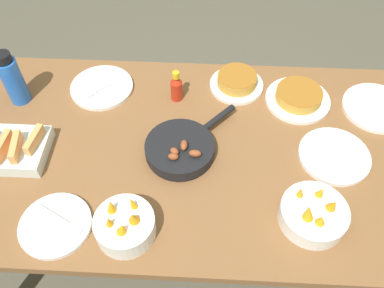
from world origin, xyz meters
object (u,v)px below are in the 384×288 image
object	(u,v)px
melon_tray	(0,148)
frittata_plate_side	(298,97)
frittata_plate_center	(237,82)
empty_plate_mid_edge	(376,108)
fruit_bowl_citrus	(313,214)
fruit_bowl_mango	(125,225)
hot_sauce_bottle	(176,87)
skillet	(181,149)
empty_plate_far_right	(334,156)
empty_plate_far_left	(56,225)
empty_plate_near_front	(102,87)
water_bottle	(12,79)

from	to	relation	value
melon_tray	frittata_plate_side	distance (m)	1.11
frittata_plate_center	empty_plate_mid_edge	size ratio (longest dim) A/B	0.83
frittata_plate_side	empty_plate_mid_edge	size ratio (longest dim) A/B	0.97
frittata_plate_side	empty_plate_mid_edge	xyz separation A→B (m)	(0.30, -0.03, -0.02)
frittata_plate_side	fruit_bowl_citrus	xyz separation A→B (m)	(-0.01, -0.52, 0.01)
fruit_bowl_citrus	melon_tray	bearing A→B (deg)	169.08
melon_tray	frittata_plate_center	distance (m)	0.91
fruit_bowl_mango	hot_sauce_bottle	xyz separation A→B (m)	(0.11, 0.58, 0.02)
fruit_bowl_mango	fruit_bowl_citrus	bearing A→B (deg)	7.12
skillet	empty_plate_far_right	world-z (taller)	skillet
melon_tray	empty_plate_mid_edge	world-z (taller)	melon_tray
empty_plate_far_left	hot_sauce_bottle	bearing A→B (deg)	60.00
fruit_bowl_mango	fruit_bowl_citrus	world-z (taller)	fruit_bowl_mango
frittata_plate_center	empty_plate_far_right	world-z (taller)	frittata_plate_center
empty_plate_far_left	hot_sauce_bottle	size ratio (longest dim) A/B	1.68
frittata_plate_side	empty_plate_far_right	xyz separation A→B (m)	(0.10, -0.27, -0.02)
melon_tray	skillet	bearing A→B (deg)	3.26
empty_plate_far_right	hot_sauce_bottle	size ratio (longest dim) A/B	1.86
empty_plate_near_front	fruit_bowl_mango	xyz separation A→B (m)	(0.19, -0.62, 0.03)
skillet	empty_plate_far_right	bearing A→B (deg)	-46.28
frittata_plate_side	empty_plate_far_left	distance (m)	0.99
empty_plate_near_front	melon_tray	bearing A→B (deg)	-129.71
frittata_plate_center	fruit_bowl_citrus	distance (m)	0.63
skillet	empty_plate_mid_edge	world-z (taller)	skillet
empty_plate_mid_edge	water_bottle	bearing A→B (deg)	-179.29
fruit_bowl_citrus	hot_sauce_bottle	size ratio (longest dim) A/B	1.56
skillet	melon_tray	bearing A→B (deg)	135.81
frittata_plate_side	empty_plate_far_left	bearing A→B (deg)	-144.18
frittata_plate_side	empty_plate_far_left	xyz separation A→B (m)	(-0.81, -0.58, -0.02)
empty_plate_far_right	fruit_bowl_mango	xyz separation A→B (m)	(-0.68, -0.32, 0.03)
empty_plate_far_left	water_bottle	size ratio (longest dim) A/B	1.00
hot_sauce_bottle	frittata_plate_center	bearing A→B (deg)	17.97
skillet	water_bottle	distance (m)	0.69
melon_tray	empty_plate_far_right	bearing A→B (deg)	2.29
frittata_plate_side	empty_plate_far_right	size ratio (longest dim) A/B	1.01
frittata_plate_center	empty_plate_near_front	distance (m)	0.54
fruit_bowl_citrus	hot_sauce_bottle	bearing A→B (deg)	131.98
skillet	hot_sauce_bottle	world-z (taller)	hot_sauce_bottle
melon_tray	frittata_plate_side	world-z (taller)	melon_tray
fruit_bowl_mango	water_bottle	world-z (taller)	water_bottle
empty_plate_mid_edge	fruit_bowl_citrus	distance (m)	0.58
melon_tray	frittata_plate_center	bearing A→B (deg)	24.96
skillet	fruit_bowl_citrus	size ratio (longest dim) A/B	1.59
melon_tray	fruit_bowl_mango	bearing A→B (deg)	-29.75
melon_tray	fruit_bowl_citrus	world-z (taller)	fruit_bowl_citrus
frittata_plate_center	water_bottle	world-z (taller)	water_bottle
fruit_bowl_mango	hot_sauce_bottle	distance (m)	0.59
empty_plate_far_left	hot_sauce_bottle	world-z (taller)	hot_sauce_bottle
frittata_plate_side	hot_sauce_bottle	distance (m)	0.47
melon_tray	skillet	world-z (taller)	melon_tray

